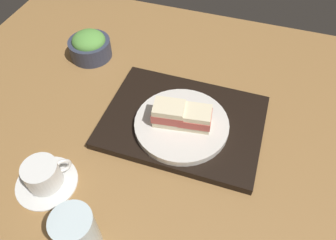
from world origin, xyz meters
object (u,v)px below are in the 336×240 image
drinking_glass (77,233)px  sandwich_far (169,113)px  sandwich_plate (182,125)px  coffee_cup (44,176)px  salad_bowl (90,46)px  sandwich_near (195,118)px

drinking_glass → sandwich_far: bearing=-102.3°
sandwich_plate → coffee_cup: bearing=43.8°
sandwich_far → salad_bowl: size_ratio=0.67×
drinking_glass → coffee_cup: bearing=-34.6°
sandwich_plate → coffee_cup: 32.95cm
sandwich_far → drinking_glass: size_ratio=0.73×
sandwich_near → salad_bowl: 42.42cm
salad_bowl → coffee_cup: salad_bowl is taller
sandwich_plate → sandwich_near: size_ratio=2.79×
sandwich_plate → drinking_glass: drinking_glass is taller
salad_bowl → sandwich_near: bearing=152.8°
salad_bowl → coffee_cup: (-10.81, 42.62, -0.96)cm
salad_bowl → drinking_glass: (-24.57, 52.13, 1.90)cm
salad_bowl → coffee_cup: 43.98cm
sandwich_plate → coffee_cup: (23.78, 22.80, -0.05)cm
coffee_cup → sandwich_plate: bearing=-136.2°
sandwich_plate → drinking_glass: 33.94cm
sandwich_near → sandwich_plate: bearing=8.4°
coffee_cup → drinking_glass: (-13.76, 9.51, 2.86)cm
sandwich_far → salad_bowl: (31.51, -20.28, -2.58)cm
salad_bowl → sandwich_far: bearing=147.2°
coffee_cup → drinking_glass: bearing=145.4°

